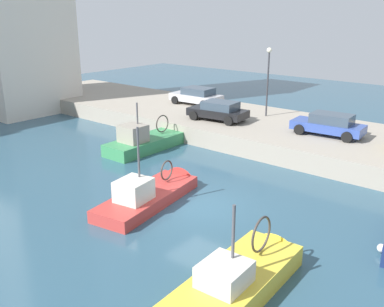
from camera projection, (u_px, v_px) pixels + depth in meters
name	position (u px, v px, depth m)	size (l,w,h in m)	color
water_surface	(201.00, 206.00, 20.01)	(80.00, 80.00, 0.00)	#2D5166
quay_wall	(312.00, 139.00, 28.23)	(9.00, 56.00, 1.20)	#9E9384
fishing_boat_red	(153.00, 198.00, 20.59)	(6.82, 2.93, 4.66)	#BC3833
fishing_boat_yellow	(242.00, 285.00, 14.12)	(6.47, 2.35, 4.06)	gold
fishing_boat_green	(149.00, 146.00, 28.32)	(6.44, 2.33, 4.07)	#388951
parked_car_silver	(197.00, 96.00, 35.46)	(2.21, 4.31, 1.38)	#B7B7BC
parked_car_blue	(329.00, 124.00, 26.63)	(2.14, 4.37, 1.37)	#334C9E
parked_car_black	(219.00, 111.00, 30.34)	(2.41, 4.23, 1.33)	black
quay_streetlamp	(268.00, 71.00, 30.77)	(0.36, 0.36, 4.83)	#38383D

